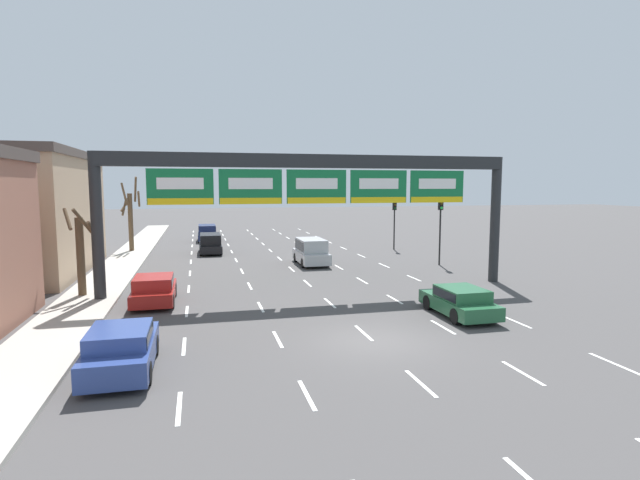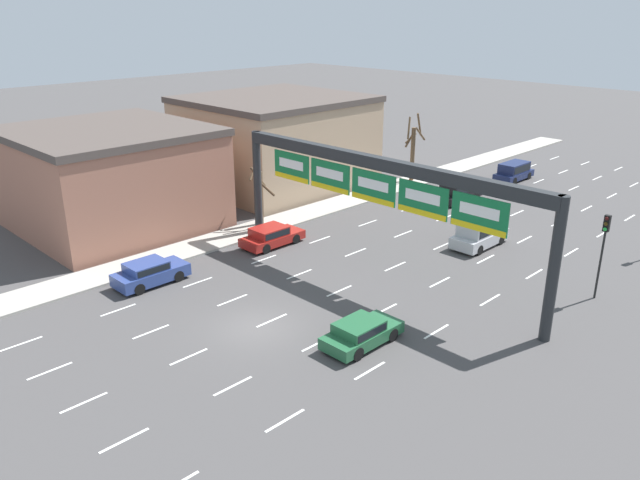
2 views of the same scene
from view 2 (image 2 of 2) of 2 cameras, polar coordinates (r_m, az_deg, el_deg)
ground_plane at (r=31.58m, az=-5.81°, el=-7.93°), size 220.00×220.00×0.00m
sidewalk_left at (r=40.20m, az=-16.08°, el=-2.10°), size 2.80×110.00×0.15m
lane_dashes at (r=40.55m, az=9.10°, el=-1.43°), size 13.32×67.00×0.01m
sign_gantry at (r=35.31m, az=5.21°, el=5.27°), size 21.95×0.70×7.20m
building_near at (r=47.34m, az=-18.61°, el=5.49°), size 13.21×12.57×7.11m
building_far at (r=55.72m, az=-4.09°, el=9.02°), size 13.24×14.12×7.79m
car_blue at (r=37.07m, az=-15.33°, el=-2.84°), size 1.89×4.23×1.40m
car_green at (r=29.65m, az=3.77°, el=-8.39°), size 1.85×4.14×1.26m
suv_black at (r=52.42m, az=12.57°, el=4.44°), size 1.80×4.67×1.60m
car_red at (r=41.63m, az=-4.49°, el=0.42°), size 1.91×4.35×1.34m
suv_silver at (r=42.61m, az=14.38°, el=0.72°), size 1.92×4.44×1.83m
suv_navy at (r=60.14m, az=17.31°, el=6.09°), size 1.83×4.43×1.66m
traffic_light_mid_block at (r=36.32m, az=24.53°, el=0.01°), size 0.30×0.35×4.78m
tree_bare_closest at (r=57.12m, az=8.50°, el=8.31°), size 1.62×1.55×6.18m
tree_bare_second at (r=44.93m, az=-5.49°, el=4.17°), size 1.72×1.59×4.37m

